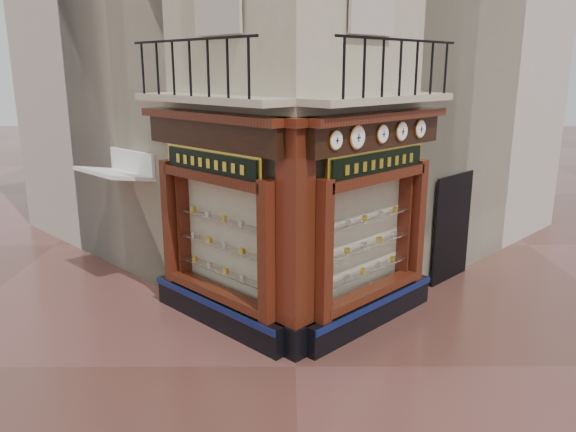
{
  "coord_description": "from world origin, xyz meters",
  "views": [
    {
      "loc": [
        -0.15,
        -8.21,
        4.69
      ],
      "look_at": [
        -0.12,
        2.0,
        2.01
      ],
      "focal_mm": 35.0,
      "sensor_mm": 36.0,
      "label": 1
    }
  ],
  "objects_px": {
    "clock_b": "(357,137)",
    "clock_d": "(401,131)",
    "clock_c": "(382,134)",
    "clock_a": "(336,140)",
    "signboard_left": "(211,163)",
    "awning": "(123,284)",
    "signboard_right": "(378,163)",
    "clock_e": "(420,129)",
    "corner_pilaster": "(295,243)"
  },
  "relations": [
    {
      "from": "signboard_right",
      "to": "clock_b",
      "type": "bearing_deg",
      "value": -171.74
    },
    {
      "from": "clock_a",
      "to": "awning",
      "type": "height_order",
      "value": "clock_a"
    },
    {
      "from": "clock_a",
      "to": "awning",
      "type": "relative_size",
      "value": 0.18
    },
    {
      "from": "clock_a",
      "to": "clock_d",
      "type": "relative_size",
      "value": 0.9
    },
    {
      "from": "clock_d",
      "to": "signboard_right",
      "type": "bearing_deg",
      "value": 167.69
    },
    {
      "from": "clock_c",
      "to": "signboard_right",
      "type": "distance_m",
      "value": 0.54
    },
    {
      "from": "signboard_left",
      "to": "clock_b",
      "type": "bearing_deg",
      "value": -149.06
    },
    {
      "from": "clock_d",
      "to": "awning",
      "type": "height_order",
      "value": "clock_d"
    },
    {
      "from": "clock_d",
      "to": "awning",
      "type": "xyz_separation_m",
      "value": [
        -5.73,
        1.84,
        -3.62
      ]
    },
    {
      "from": "clock_a",
      "to": "signboard_right",
      "type": "xyz_separation_m",
      "value": [
        0.84,
        1.0,
        -0.52
      ]
    },
    {
      "from": "clock_b",
      "to": "clock_d",
      "type": "xyz_separation_m",
      "value": [
        0.9,
        0.9,
        0.0
      ]
    },
    {
      "from": "clock_a",
      "to": "signboard_right",
      "type": "height_order",
      "value": "clock_a"
    },
    {
      "from": "clock_e",
      "to": "awning",
      "type": "height_order",
      "value": "clock_e"
    },
    {
      "from": "clock_d",
      "to": "signboard_right",
      "type": "xyz_separation_m",
      "value": [
        -0.44,
        -0.28,
        -0.52
      ]
    },
    {
      "from": "clock_a",
      "to": "signboard_left",
      "type": "distance_m",
      "value": 2.37
    },
    {
      "from": "signboard_left",
      "to": "signboard_right",
      "type": "xyz_separation_m",
      "value": [
        2.92,
        -0.0,
        0.0
      ]
    },
    {
      "from": "clock_a",
      "to": "signboard_left",
      "type": "relative_size",
      "value": 0.16
    },
    {
      "from": "clock_b",
      "to": "signboard_right",
      "type": "bearing_deg",
      "value": 8.26
    },
    {
      "from": "clock_a",
      "to": "clock_d",
      "type": "xyz_separation_m",
      "value": [
        1.28,
        1.28,
        0.0
      ]
    },
    {
      "from": "signboard_left",
      "to": "corner_pilaster",
      "type": "bearing_deg",
      "value": -169.75
    },
    {
      "from": "corner_pilaster",
      "to": "signboard_left",
      "type": "distance_m",
      "value": 2.12
    },
    {
      "from": "clock_d",
      "to": "clock_e",
      "type": "relative_size",
      "value": 1.02
    },
    {
      "from": "clock_a",
      "to": "clock_e",
      "type": "relative_size",
      "value": 0.91
    },
    {
      "from": "corner_pilaster",
      "to": "signboard_right",
      "type": "xyz_separation_m",
      "value": [
        1.46,
        1.01,
        1.15
      ]
    },
    {
      "from": "corner_pilaster",
      "to": "clock_b",
      "type": "relative_size",
      "value": 10.17
    },
    {
      "from": "awning",
      "to": "clock_c",
      "type": "bearing_deg",
      "value": -157.83
    },
    {
      "from": "corner_pilaster",
      "to": "awning",
      "type": "bearing_deg",
      "value": 95.8
    },
    {
      "from": "clock_b",
      "to": "awning",
      "type": "bearing_deg",
      "value": 105.54
    },
    {
      "from": "corner_pilaster",
      "to": "clock_e",
      "type": "relative_size",
      "value": 11.8
    },
    {
      "from": "clock_c",
      "to": "signboard_left",
      "type": "height_order",
      "value": "clock_c"
    },
    {
      "from": "awning",
      "to": "signboard_right",
      "type": "xyz_separation_m",
      "value": [
        5.3,
        -2.12,
        3.1
      ]
    },
    {
      "from": "clock_a",
      "to": "signboard_right",
      "type": "relative_size",
      "value": 0.16
    },
    {
      "from": "awning",
      "to": "clock_a",
      "type": "bearing_deg",
      "value": -169.94
    },
    {
      "from": "clock_c",
      "to": "awning",
      "type": "relative_size",
      "value": 0.19
    },
    {
      "from": "clock_a",
      "to": "clock_d",
      "type": "bearing_deg",
      "value": 0.0
    },
    {
      "from": "clock_d",
      "to": "awning",
      "type": "relative_size",
      "value": 0.2
    },
    {
      "from": "clock_b",
      "to": "signboard_right",
      "type": "xyz_separation_m",
      "value": [
        0.46,
        0.62,
        -0.52
      ]
    },
    {
      "from": "awning",
      "to": "signboard_left",
      "type": "relative_size",
      "value": 0.9
    },
    {
      "from": "clock_c",
      "to": "clock_d",
      "type": "bearing_deg",
      "value": -0.0
    },
    {
      "from": "signboard_left",
      "to": "signboard_right",
      "type": "distance_m",
      "value": 2.92
    },
    {
      "from": "clock_e",
      "to": "corner_pilaster",
      "type": "bearing_deg",
      "value": 171.52
    },
    {
      "from": "clock_b",
      "to": "signboard_right",
      "type": "height_order",
      "value": "clock_b"
    },
    {
      "from": "clock_c",
      "to": "clock_b",
      "type": "bearing_deg",
      "value": -180.0
    },
    {
      "from": "corner_pilaster",
      "to": "clock_a",
      "type": "distance_m",
      "value": 1.78
    },
    {
      "from": "clock_e",
      "to": "clock_d",
      "type": "bearing_deg",
      "value": -180.0
    },
    {
      "from": "clock_a",
      "to": "clock_d",
      "type": "height_order",
      "value": "clock_d"
    },
    {
      "from": "signboard_left",
      "to": "signboard_right",
      "type": "relative_size",
      "value": 0.97
    },
    {
      "from": "awning",
      "to": "signboard_left",
      "type": "xyz_separation_m",
      "value": [
        2.38,
        -2.12,
        3.1
      ]
    },
    {
      "from": "clock_b",
      "to": "clock_c",
      "type": "height_order",
      "value": "clock_b"
    },
    {
      "from": "clock_c",
      "to": "signboard_left",
      "type": "xyz_separation_m",
      "value": [
        -2.95,
        0.13,
        -0.52
      ]
    }
  ]
}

